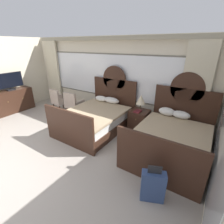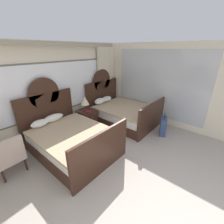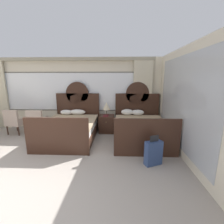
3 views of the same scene
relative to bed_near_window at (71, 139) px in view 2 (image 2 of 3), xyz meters
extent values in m
cube|color=beige|center=(-0.33, 1.17, 0.99)|extent=(6.91, 0.07, 2.70)
cube|color=#646054|center=(-0.33, 1.13, 1.07)|extent=(5.21, 0.02, 1.48)
cube|color=white|center=(-0.33, 1.12, 1.07)|extent=(5.13, 0.02, 1.40)
cube|color=beige|center=(2.45, 1.04, 0.94)|extent=(0.69, 0.08, 2.60)
cube|color=#9C957E|center=(-0.33, 1.04, 2.26)|extent=(6.36, 0.10, 0.12)
cube|color=beige|center=(3.16, -1.14, 0.99)|extent=(0.07, 4.57, 2.70)
cube|color=#B2B7BC|center=(3.12, -0.84, 0.99)|extent=(0.01, 3.20, 2.27)
cube|color=#382116|center=(0.00, -0.05, -0.21)|extent=(1.55, 2.07, 0.30)
cube|color=white|center=(0.00, -0.05, 0.06)|extent=(1.49, 1.97, 0.25)
cube|color=tan|center=(0.00, -0.13, 0.22)|extent=(1.59, 1.87, 0.06)
cube|color=#382116|center=(0.00, 1.01, 0.33)|extent=(1.63, 0.06, 1.38)
cylinder|color=#382116|center=(0.00, 1.01, 1.02)|extent=(0.85, 0.06, 0.85)
cube|color=#382116|center=(0.00, -1.12, 0.13)|extent=(1.63, 0.06, 0.99)
ellipsoid|color=white|center=(-0.37, 0.76, 0.34)|extent=(0.46, 0.25, 0.18)
ellipsoid|color=white|center=(0.03, 0.79, 0.35)|extent=(0.59, 0.24, 0.19)
cube|color=#382116|center=(2.26, -0.05, -0.21)|extent=(1.55, 2.07, 0.30)
cube|color=white|center=(2.26, -0.05, 0.06)|extent=(1.49, 1.97, 0.25)
cube|color=tan|center=(2.26, -0.13, 0.22)|extent=(1.59, 1.87, 0.06)
cube|color=#382116|center=(2.26, 1.01, 0.33)|extent=(1.63, 0.06, 1.38)
cylinder|color=#382116|center=(2.26, 1.01, 1.02)|extent=(0.85, 0.06, 0.85)
cube|color=#382116|center=(2.26, -1.12, 0.13)|extent=(1.63, 0.06, 0.99)
ellipsoid|color=white|center=(1.88, 0.79, 0.36)|extent=(0.45, 0.28, 0.22)
ellipsoid|color=white|center=(2.26, 0.79, 0.35)|extent=(0.46, 0.27, 0.20)
cube|color=#382116|center=(1.13, 0.66, -0.05)|extent=(0.53, 0.53, 0.62)
sphere|color=tan|center=(1.13, 0.39, 0.08)|extent=(0.02, 0.02, 0.02)
cylinder|color=brown|center=(1.12, 0.70, 0.27)|extent=(0.14, 0.14, 0.02)
cylinder|color=brown|center=(1.12, 0.70, 0.37)|extent=(0.03, 0.03, 0.18)
cone|color=beige|center=(1.12, 0.70, 0.60)|extent=(0.27, 0.27, 0.28)
cube|color=maroon|center=(1.11, 0.56, 0.27)|extent=(0.18, 0.26, 0.03)
cube|color=#B29E8E|center=(-1.29, 0.39, 0.01)|extent=(0.55, 0.55, 0.10)
cube|color=#B29E8E|center=(-1.28, 0.17, 0.30)|extent=(0.53, 0.10, 0.47)
cube|color=#B29E8E|center=(-1.05, 0.40, 0.14)|extent=(0.07, 0.48, 0.16)
cylinder|color=#382116|center=(-1.08, 0.61, -0.20)|extent=(0.04, 0.04, 0.32)
cylinder|color=#382116|center=(-1.06, 0.18, -0.20)|extent=(0.04, 0.04, 0.32)
cylinder|color=#382116|center=(-1.50, 0.17, -0.20)|extent=(0.04, 0.04, 0.32)
cube|color=navy|center=(2.35, -1.48, -0.08)|extent=(0.43, 0.31, 0.56)
cube|color=#232326|center=(2.35, -1.48, 0.27)|extent=(0.21, 0.10, 0.14)
cylinder|color=black|center=(2.21, -1.54, -0.34)|extent=(0.05, 0.04, 0.05)
cylinder|color=black|center=(2.50, -1.42, -0.34)|extent=(0.05, 0.04, 0.05)
camera|label=1|loc=(2.88, -3.53, 2.10)|focal=26.09mm
camera|label=2|loc=(-1.84, -2.94, 2.14)|focal=24.25mm
camera|label=3|loc=(1.54, -4.68, 1.57)|focal=24.42mm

